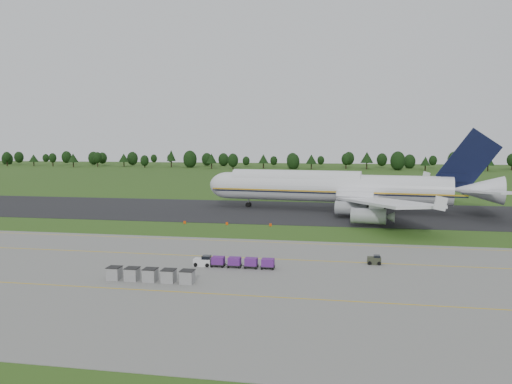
% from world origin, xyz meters
% --- Properties ---
extents(ground, '(600.00, 600.00, 0.00)m').
position_xyz_m(ground, '(0.00, 0.00, 0.00)').
color(ground, '#2A4C16').
rests_on(ground, ground).
extents(apron, '(300.00, 52.00, 0.06)m').
position_xyz_m(apron, '(0.00, -34.00, 0.03)').
color(apron, slate).
rests_on(apron, ground).
extents(taxiway, '(300.00, 40.00, 0.08)m').
position_xyz_m(taxiway, '(0.00, 28.00, 0.04)').
color(taxiway, black).
rests_on(taxiway, ground).
extents(apron_markings, '(300.00, 30.20, 0.01)m').
position_xyz_m(apron_markings, '(0.00, -26.98, 0.06)').
color(apron_markings, gold).
rests_on(apron_markings, apron).
extents(tree_line, '(524.60, 21.54, 11.95)m').
position_xyz_m(tree_line, '(-5.10, 219.60, 6.11)').
color(tree_line, black).
rests_on(tree_line, ground).
extents(aircraft, '(73.43, 70.86, 20.55)m').
position_xyz_m(aircraft, '(16.74, 32.40, 5.87)').
color(aircraft, silver).
rests_on(aircraft, ground).
extents(baggage_train, '(11.41, 1.46, 1.40)m').
position_xyz_m(baggage_train, '(2.99, -27.81, 0.80)').
color(baggage_train, silver).
rests_on(baggage_train, apron).
extents(utility_cart, '(1.90, 1.31, 1.03)m').
position_xyz_m(utility_cart, '(22.42, -22.64, 0.56)').
color(utility_cart, '#2F3324').
rests_on(utility_cart, apron).
extents(uld_row, '(11.26, 1.66, 1.64)m').
position_xyz_m(uld_row, '(-5.57, -36.44, 0.89)').
color(uld_row, gray).
rests_on(uld_row, apron).
extents(edge_markers, '(18.92, 0.30, 0.60)m').
position_xyz_m(edge_markers, '(-5.93, 6.36, 0.27)').
color(edge_markers, '#E54407').
rests_on(edge_markers, ground).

